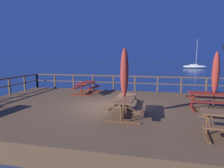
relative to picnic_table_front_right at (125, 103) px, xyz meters
The scene contains 9 objects.
ground_plane 2.16m from the picnic_table_front_right, 125.68° to the left, with size 600.00×600.00×0.00m, color navy.
wooden_deck 1.97m from the picnic_table_front_right, 125.68° to the left, with size 14.04×9.25×0.70m, color brown.
railing_waterside_far 5.98m from the picnic_table_front_right, 99.82° to the left, with size 13.84×0.10×1.09m.
picnic_table_front_right is the anchor object (origin of this frame).
picnic_table_mid_left 4.23m from the picnic_table_front_right, 27.15° to the left, with size 2.16×1.41×0.78m.
picnic_table_mid_right 5.35m from the picnic_table_front_right, 127.25° to the left, with size 1.49×1.82×0.78m.
patio_umbrella_short_front 1.19m from the picnic_table_front_right, 120.74° to the left, with size 0.32×0.32×2.74m.
patio_umbrella_tall_mid_right 4.42m from the picnic_table_front_right, 27.41° to the left, with size 0.32×0.32×2.62m.
sailboat_distant 50.66m from the picnic_table_front_right, 77.39° to the left, with size 6.01×1.70×7.72m.
Camera 1 is at (2.25, -9.10, 3.09)m, focal length 31.64 mm.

